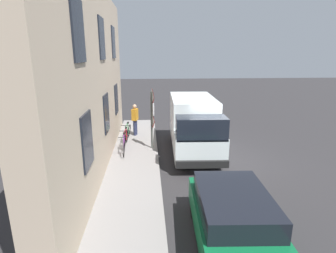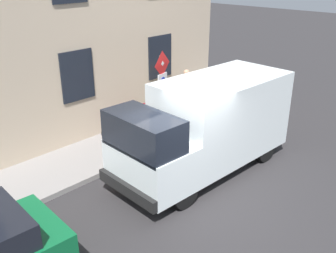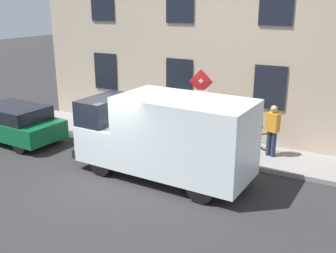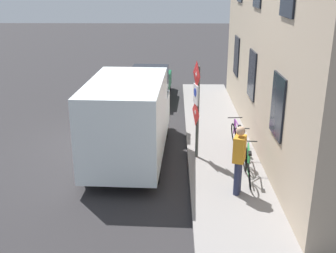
% 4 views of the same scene
% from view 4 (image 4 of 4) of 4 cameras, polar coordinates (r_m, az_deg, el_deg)
% --- Properties ---
extents(ground_plane, '(80.00, 80.00, 0.00)m').
position_cam_4_polar(ground_plane, '(13.91, -8.00, -1.80)').
color(ground_plane, '#2D2B2D').
extents(sidewalk_slab, '(2.06, 14.55, 0.14)m').
position_cam_4_polar(sidewalk_slab, '(13.79, 6.87, -1.63)').
color(sidewalk_slab, gray).
rests_on(sidewalk_slab, ground_plane).
extents(building_facade, '(0.75, 12.55, 6.98)m').
position_cam_4_polar(building_facade, '(13.18, 13.60, 12.38)').
color(building_facade, '#C5AE94').
rests_on(building_facade, ground_plane).
extents(sign_post_stacked, '(0.19, 0.55, 2.73)m').
position_cam_4_polar(sign_post_stacked, '(11.55, 3.94, 3.60)').
color(sign_post_stacked, '#474C47').
rests_on(sign_post_stacked, sidewalk_slab).
extents(delivery_van, '(2.24, 5.42, 2.50)m').
position_cam_4_polar(delivery_van, '(11.98, -5.32, 1.54)').
color(delivery_van, white).
rests_on(delivery_van, ground_plane).
extents(parked_hatchback, '(1.98, 4.09, 1.38)m').
position_cam_4_polar(parked_hatchback, '(18.44, -2.66, 6.11)').
color(parked_hatchback, '#0E5E32').
rests_on(parked_hatchback, ground_plane).
extents(bicycle_green, '(0.46, 1.71, 0.89)m').
position_cam_4_polar(bicycle_green, '(10.86, 11.09, -5.39)').
color(bicycle_green, black).
rests_on(bicycle_green, sidewalk_slab).
extents(bicycle_red, '(0.46, 1.71, 0.89)m').
position_cam_4_polar(bicycle_red, '(11.75, 10.30, -3.35)').
color(bicycle_red, black).
rests_on(bicycle_red, sidewalk_slab).
extents(bicycle_purple, '(0.46, 1.71, 0.89)m').
position_cam_4_polar(bicycle_purple, '(12.65, 9.61, -1.61)').
color(bicycle_purple, black).
rests_on(bicycle_purple, sidewalk_slab).
extents(pedestrian, '(0.37, 0.46, 1.72)m').
position_cam_4_polar(pedestrian, '(9.89, 9.85, -4.32)').
color(pedestrian, '#262B47').
rests_on(pedestrian, sidewalk_slab).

